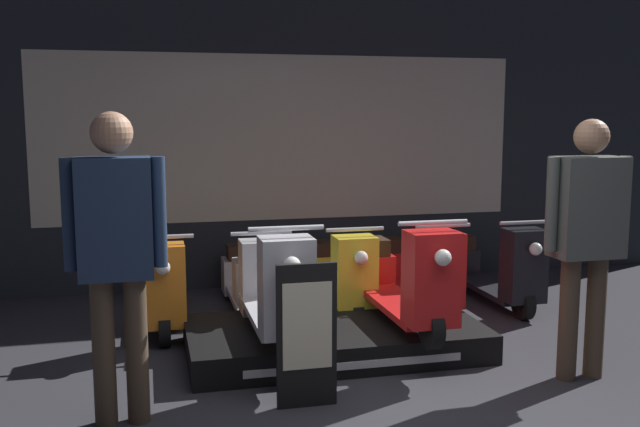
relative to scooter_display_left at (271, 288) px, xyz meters
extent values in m
cube|color=#23282D|center=(0.54, 2.35, 1.05)|extent=(9.08, 0.08, 3.20)
cube|color=beige|center=(0.54, 2.30, 1.00)|extent=(5.00, 0.01, 1.70)
cube|color=black|center=(0.50, 0.06, -0.44)|extent=(2.21, 1.13, 0.22)
cube|color=silver|center=(0.50, -0.51, -0.45)|extent=(1.55, 0.01, 0.05)
cylinder|color=black|center=(0.00, -0.63, -0.18)|extent=(0.09, 0.29, 0.29)
cylinder|color=black|center=(0.00, 0.75, -0.18)|extent=(0.09, 0.29, 0.29)
cube|color=#BCBCC1|center=(0.00, 0.06, -0.19)|extent=(0.32, 1.29, 0.05)
cube|color=#BCBCC1|center=(0.00, -0.61, 0.15)|extent=(0.34, 0.26, 0.64)
cube|color=#BCBCC1|center=(0.00, 0.73, -0.11)|extent=(0.36, 0.31, 0.34)
cube|color=black|center=(0.00, 0.72, 0.13)|extent=(0.26, 0.28, 0.14)
cylinder|color=silver|center=(0.00, -0.61, 0.54)|extent=(0.49, 0.03, 0.03)
sphere|color=white|center=(0.00, -0.79, 0.33)|extent=(0.11, 0.11, 0.11)
cylinder|color=black|center=(1.00, -0.63, -0.18)|extent=(0.09, 0.29, 0.29)
cylinder|color=black|center=(1.00, 0.75, -0.18)|extent=(0.09, 0.29, 0.29)
cube|color=red|center=(1.00, 0.06, -0.19)|extent=(0.32, 1.29, 0.05)
cube|color=red|center=(1.00, -0.61, 0.15)|extent=(0.34, 0.26, 0.64)
cube|color=red|center=(1.00, 0.73, -0.11)|extent=(0.36, 0.31, 0.34)
cube|color=black|center=(1.00, 0.72, 0.13)|extent=(0.26, 0.28, 0.14)
cylinder|color=silver|center=(1.00, -0.61, 0.54)|extent=(0.49, 0.03, 0.03)
sphere|color=white|center=(1.00, -0.79, 0.33)|extent=(0.11, 0.11, 0.11)
cylinder|color=black|center=(-0.75, 0.51, -0.40)|extent=(0.09, 0.29, 0.29)
cylinder|color=black|center=(-0.75, 1.89, -0.40)|extent=(0.09, 0.29, 0.29)
cube|color=orange|center=(-0.75, 1.20, -0.41)|extent=(0.32, 1.29, 0.05)
cube|color=orange|center=(-0.75, 0.53, -0.07)|extent=(0.34, 0.26, 0.64)
cube|color=orange|center=(-0.75, 1.87, -0.33)|extent=(0.36, 0.31, 0.34)
cube|color=black|center=(-0.75, 1.86, -0.09)|extent=(0.26, 0.28, 0.14)
cylinder|color=silver|center=(-0.75, 0.53, 0.32)|extent=(0.49, 0.03, 0.03)
sphere|color=white|center=(-0.75, 0.35, 0.12)|extent=(0.11, 0.11, 0.11)
cylinder|color=black|center=(0.02, 0.51, -0.40)|extent=(0.09, 0.29, 0.29)
cylinder|color=black|center=(0.02, 1.89, -0.40)|extent=(0.09, 0.29, 0.29)
cube|color=#BCBCC1|center=(0.02, 1.20, -0.41)|extent=(0.32, 1.29, 0.05)
cube|color=#BCBCC1|center=(0.02, 0.53, -0.07)|extent=(0.34, 0.26, 0.64)
cube|color=#BCBCC1|center=(0.02, 1.87, -0.33)|extent=(0.36, 0.31, 0.34)
cube|color=black|center=(0.02, 1.86, -0.09)|extent=(0.26, 0.28, 0.14)
cylinder|color=silver|center=(0.02, 0.53, 0.32)|extent=(0.49, 0.03, 0.03)
sphere|color=white|center=(0.02, 0.35, 0.12)|extent=(0.11, 0.11, 0.11)
cylinder|color=black|center=(0.79, 0.51, -0.40)|extent=(0.09, 0.29, 0.29)
cylinder|color=black|center=(0.79, 1.89, -0.40)|extent=(0.09, 0.29, 0.29)
cube|color=yellow|center=(0.79, 1.20, -0.41)|extent=(0.32, 1.29, 0.05)
cube|color=yellow|center=(0.79, 0.53, -0.07)|extent=(0.34, 0.26, 0.64)
cube|color=yellow|center=(0.79, 1.87, -0.33)|extent=(0.36, 0.31, 0.34)
cube|color=black|center=(0.79, 1.86, -0.09)|extent=(0.26, 0.28, 0.14)
cylinder|color=silver|center=(0.79, 0.53, 0.32)|extent=(0.49, 0.03, 0.03)
sphere|color=white|center=(0.79, 0.35, 0.12)|extent=(0.11, 0.11, 0.11)
cylinder|color=black|center=(1.57, 0.51, -0.40)|extent=(0.09, 0.29, 0.29)
cylinder|color=black|center=(1.57, 1.89, -0.40)|extent=(0.09, 0.29, 0.29)
cube|color=red|center=(1.57, 1.20, -0.41)|extent=(0.32, 1.29, 0.05)
cube|color=red|center=(1.57, 0.53, -0.07)|extent=(0.34, 0.26, 0.64)
cube|color=red|center=(1.57, 1.87, -0.33)|extent=(0.36, 0.31, 0.34)
cube|color=black|center=(1.57, 1.86, -0.09)|extent=(0.26, 0.28, 0.14)
cylinder|color=silver|center=(1.57, 0.53, 0.32)|extent=(0.49, 0.03, 0.03)
sphere|color=white|center=(1.57, 0.35, 0.12)|extent=(0.11, 0.11, 0.11)
cylinder|color=black|center=(2.34, 0.51, -0.40)|extent=(0.09, 0.29, 0.29)
cylinder|color=black|center=(2.34, 1.89, -0.40)|extent=(0.09, 0.29, 0.29)
cube|color=black|center=(2.34, 1.20, -0.41)|extent=(0.32, 1.29, 0.05)
cube|color=black|center=(2.34, 0.53, -0.07)|extent=(0.34, 0.26, 0.64)
cube|color=black|center=(2.34, 1.87, -0.33)|extent=(0.36, 0.31, 0.34)
cube|color=black|center=(2.34, 1.86, -0.09)|extent=(0.26, 0.28, 0.14)
cylinder|color=silver|center=(2.34, 0.53, 0.32)|extent=(0.49, 0.03, 0.03)
sphere|color=white|center=(2.34, 0.35, 0.12)|extent=(0.11, 0.11, 0.11)
cylinder|color=#473828|center=(-1.12, -0.85, -0.11)|extent=(0.13, 0.13, 0.87)
cylinder|color=#473828|center=(-0.94, -0.85, -0.11)|extent=(0.13, 0.13, 0.87)
cube|color=#1E2D47|center=(-1.03, -0.85, 0.67)|extent=(0.41, 0.23, 0.69)
cylinder|color=#1E2D47|center=(-1.28, -0.85, 0.70)|extent=(0.08, 0.08, 0.64)
cylinder|color=#1E2D47|center=(-0.78, -0.85, 0.70)|extent=(0.08, 0.08, 0.64)
sphere|color=#A87A5B|center=(-1.03, -0.85, 1.15)|extent=(0.24, 0.24, 0.24)
cylinder|color=#473828|center=(1.90, -0.85, -0.12)|extent=(0.13, 0.13, 0.85)
cylinder|color=#473828|center=(2.10, -0.85, -0.12)|extent=(0.13, 0.13, 0.85)
cube|color=#474C47|center=(2.00, -0.85, 0.64)|extent=(0.46, 0.26, 0.67)
cylinder|color=#474C47|center=(1.73, -0.85, 0.67)|extent=(0.08, 0.08, 0.62)
cylinder|color=#474C47|center=(2.27, -0.85, 0.67)|extent=(0.08, 0.08, 0.62)
sphere|color=#A87A5B|center=(2.00, -0.85, 1.11)|extent=(0.23, 0.23, 0.23)
cube|color=black|center=(0.07, -0.87, -0.10)|extent=(0.38, 0.04, 0.91)
cube|color=beige|center=(0.07, -0.89, -0.03)|extent=(0.31, 0.01, 0.54)
camera|label=1|loc=(-0.85, -4.99, 1.26)|focal=40.00mm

